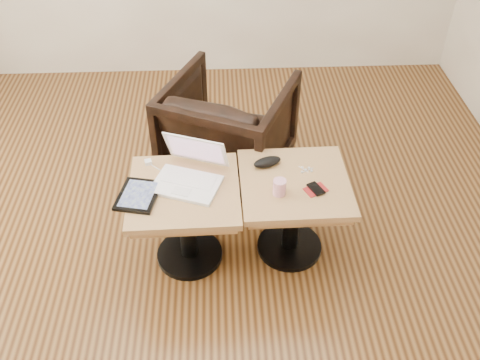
{
  "coord_description": "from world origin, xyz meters",
  "views": [
    {
      "loc": [
        0.2,
        -2.14,
        2.42
      ],
      "look_at": [
        0.29,
        -0.0,
        0.59
      ],
      "focal_mm": 40.0,
      "sensor_mm": 36.0,
      "label": 1
    }
  ],
  "objects_px": {
    "side_table_right": "(293,199)",
    "armchair": "(229,129)",
    "laptop": "(190,173)",
    "side_table_left": "(185,207)",
    "striped_cup": "(279,187)"
  },
  "relations": [
    {
      "from": "side_table_right",
      "to": "armchair",
      "type": "distance_m",
      "value": 0.84
    },
    {
      "from": "laptop",
      "to": "armchair",
      "type": "relative_size",
      "value": 0.56
    },
    {
      "from": "side_table_right",
      "to": "laptop",
      "type": "relative_size",
      "value": 1.37
    },
    {
      "from": "side_table_left",
      "to": "armchair",
      "type": "xyz_separation_m",
      "value": [
        0.26,
        0.8,
        -0.05
      ]
    },
    {
      "from": "side_table_right",
      "to": "armchair",
      "type": "bearing_deg",
      "value": 113.02
    },
    {
      "from": "laptop",
      "to": "striped_cup",
      "type": "relative_size",
      "value": 4.89
    },
    {
      "from": "side_table_left",
      "to": "side_table_right",
      "type": "bearing_deg",
      "value": 2.41
    },
    {
      "from": "side_table_left",
      "to": "striped_cup",
      "type": "distance_m",
      "value": 0.54
    },
    {
      "from": "side_table_left",
      "to": "laptop",
      "type": "bearing_deg",
      "value": 64.81
    },
    {
      "from": "side_table_right",
      "to": "striped_cup",
      "type": "xyz_separation_m",
      "value": [
        -0.1,
        -0.1,
        0.18
      ]
    },
    {
      "from": "striped_cup",
      "to": "armchair",
      "type": "relative_size",
      "value": 0.12
    },
    {
      "from": "side_table_left",
      "to": "armchair",
      "type": "relative_size",
      "value": 0.78
    },
    {
      "from": "laptop",
      "to": "striped_cup",
      "type": "distance_m",
      "value": 0.49
    },
    {
      "from": "side_table_left",
      "to": "side_table_right",
      "type": "distance_m",
      "value": 0.6
    },
    {
      "from": "laptop",
      "to": "striped_cup",
      "type": "bearing_deg",
      "value": 4.51
    }
  ]
}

